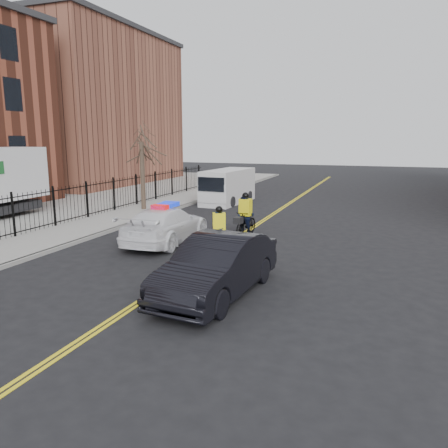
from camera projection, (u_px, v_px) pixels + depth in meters
ground at (188, 271)px, 14.64m from camera, size 120.00×120.00×0.00m
center_line_left at (253, 226)px, 22.02m from camera, size 0.10×60.00×0.01m
center_line_right at (257, 226)px, 21.96m from camera, size 0.10×60.00×0.01m
sidewalk at (127, 216)px, 24.54m from camera, size 3.00×60.00×0.15m
curb at (150, 217)px, 24.03m from camera, size 0.20×60.00×0.15m
iron_fence at (104, 198)px, 24.88m from camera, size 0.12×28.00×2.00m
warehouse_far at (79, 111)px, 43.21m from camera, size 14.00×18.00×14.00m
street_tree at (142, 152)px, 25.74m from camera, size 3.20×3.20×4.80m
police_cruiser at (166, 225)px, 18.42m from camera, size 2.26×5.28×1.68m
dark_sedan at (217, 266)px, 12.21m from camera, size 2.20×5.24×1.68m
cargo_van at (227, 187)px, 29.47m from camera, size 2.33×5.51×2.26m
cyclist_near at (219, 237)px, 16.80m from camera, size 1.37×1.97×1.83m
cyclist_far at (245, 219)px, 19.70m from camera, size 0.97×2.02×1.98m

